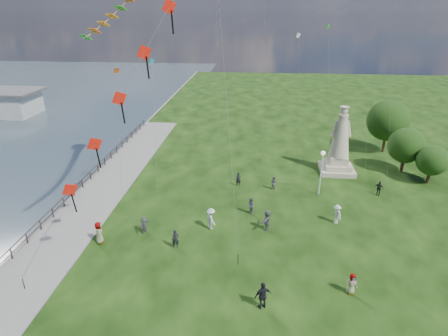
# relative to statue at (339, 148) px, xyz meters

# --- Properties ---
(waterfront) EXTENTS (200.00, 200.00, 1.51)m
(waterfront) POSITION_rel_statue_xyz_m (-25.98, -11.85, -2.93)
(waterfront) COLOR #2E4045
(waterfront) RESTS_ON ground
(statue) EXTENTS (3.77, 3.77, 7.59)m
(statue) POSITION_rel_statue_xyz_m (0.00, 0.00, 0.00)
(statue) COLOR #C8B097
(statue) RESTS_ON ground
(lamppost) EXTENTS (0.43, 0.43, 4.69)m
(lamppost) POSITION_rel_statue_xyz_m (-2.83, -6.03, 0.52)
(lamppost) COLOR silver
(lamppost) RESTS_ON ground
(tree_row) EXTENTS (6.18, 13.39, 6.78)m
(tree_row) POSITION_rel_statue_xyz_m (7.49, 4.11, 0.84)
(tree_row) COLOR #382314
(tree_row) RESTS_ON ground
(person_0) EXTENTS (0.66, 0.52, 1.59)m
(person_0) POSITION_rel_statue_xyz_m (-15.20, -16.22, -2.07)
(person_0) COLOR black
(person_0) RESTS_ON ground
(person_1) EXTENTS (0.80, 0.94, 1.65)m
(person_1) POSITION_rel_statue_xyz_m (-9.54, -10.49, -2.04)
(person_1) COLOR #595960
(person_1) RESTS_ON ground
(person_2) EXTENTS (1.22, 1.37, 1.90)m
(person_2) POSITION_rel_statue_xyz_m (-12.80, -13.21, -1.92)
(person_2) COLOR silver
(person_2) RESTS_ON ground
(person_3) EXTENTS (1.27, 1.00, 1.94)m
(person_3) POSITION_rel_statue_xyz_m (-8.46, -21.98, -1.90)
(person_3) COLOR black
(person_3) RESTS_ON ground
(person_4) EXTENTS (0.85, 0.63, 1.55)m
(person_4) POSITION_rel_statue_xyz_m (-2.68, -20.15, -2.09)
(person_4) COLOR #595960
(person_4) RESTS_ON ground
(person_5) EXTENTS (0.95, 1.49, 1.49)m
(person_5) POSITION_rel_statue_xyz_m (-18.24, -14.34, -2.12)
(person_5) COLOR #595960
(person_5) RESTS_ON ground
(person_6) EXTENTS (0.64, 0.52, 1.51)m
(person_6) POSITION_rel_statue_xyz_m (-10.97, -4.71, -2.11)
(person_6) COLOR black
(person_6) RESTS_ON ground
(person_7) EXTENTS (0.84, 0.73, 1.47)m
(person_7) POSITION_rel_statue_xyz_m (-7.33, -5.19, -2.13)
(person_7) COLOR #595960
(person_7) RESTS_ON ground
(person_8) EXTENTS (1.05, 1.28, 1.76)m
(person_8) POSITION_rel_statue_xyz_m (-2.09, -11.32, -1.98)
(person_8) COLOR silver
(person_8) RESTS_ON ground
(person_9) EXTENTS (1.01, 0.86, 1.53)m
(person_9) POSITION_rel_statue_xyz_m (3.07, -5.55, -2.10)
(person_9) COLOR black
(person_9) RESTS_ON ground
(person_10) EXTENTS (0.86, 1.05, 1.85)m
(person_10) POSITION_rel_statue_xyz_m (-21.39, -16.10, -1.94)
(person_10) COLOR #595960
(person_10) RESTS_ON ground
(person_11) EXTENTS (1.26, 1.87, 1.86)m
(person_11) POSITION_rel_statue_xyz_m (-8.10, -12.90, -1.93)
(person_11) COLOR #595960
(person_11) RESTS_ON ground
(red_kite_train) EXTENTS (11.02, 9.35, 20.64)m
(red_kite_train) POSITION_rel_statue_xyz_m (-17.62, -16.23, 9.95)
(red_kite_train) COLOR black
(red_kite_train) RESTS_ON ground
(small_kites) EXTENTS (27.55, 17.20, 32.86)m
(small_kites) POSITION_rel_statue_xyz_m (-8.08, 1.66, 12.85)
(small_kites) COLOR teal
(small_kites) RESTS_ON ground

